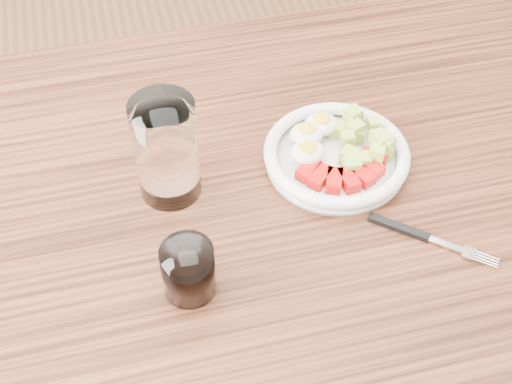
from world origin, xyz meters
TOP-DOWN VIEW (x-y plane):
  - dining_table at (0.00, 0.00)m, footprint 1.50×0.90m
  - bowl at (0.12, 0.06)m, footprint 0.21×0.21m
  - fork at (0.19, -0.09)m, footprint 0.15×0.13m
  - water_glass at (-0.12, 0.07)m, footprint 0.09×0.09m
  - coffee_glass at (-0.12, -0.10)m, footprint 0.07×0.07m

SIDE VIEW (x-z plane):
  - dining_table at x=0.00m, z-range 0.28..1.05m
  - fork at x=0.19m, z-range 0.77..0.78m
  - bowl at x=0.12m, z-range 0.76..0.82m
  - coffee_glass at x=-0.12m, z-range 0.77..0.85m
  - water_glass at x=-0.12m, z-range 0.77..0.93m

